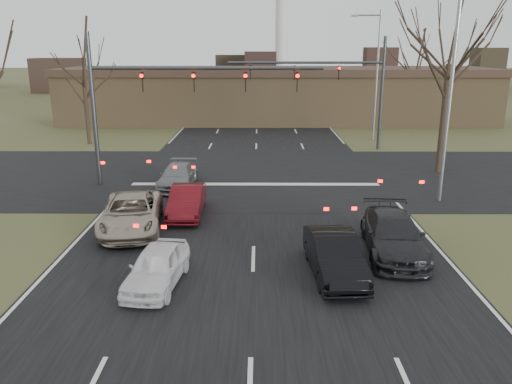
% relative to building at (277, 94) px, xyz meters
% --- Properties ---
extents(ground, '(360.00, 360.00, 0.00)m').
position_rel_building_xyz_m(ground, '(-2.00, -38.00, -2.67)').
color(ground, '#3F4424').
rests_on(ground, ground).
extents(road_main, '(14.00, 300.00, 0.02)m').
position_rel_building_xyz_m(road_main, '(-2.00, 22.00, -2.66)').
color(road_main, black).
rests_on(road_main, ground).
extents(road_cross, '(200.00, 14.00, 0.02)m').
position_rel_building_xyz_m(road_cross, '(-2.00, -23.00, -2.65)').
color(road_cross, black).
rests_on(road_cross, ground).
extents(building, '(42.40, 10.40, 5.30)m').
position_rel_building_xyz_m(building, '(0.00, 0.00, 0.00)').
color(building, olive).
rests_on(building, ground).
extents(mast_arm_near, '(12.12, 0.24, 8.00)m').
position_rel_building_xyz_m(mast_arm_near, '(-7.23, -25.00, 2.41)').
color(mast_arm_near, '#383A3D').
rests_on(mast_arm_near, ground).
extents(mast_arm_far, '(11.12, 0.24, 8.00)m').
position_rel_building_xyz_m(mast_arm_far, '(4.18, -15.00, 2.35)').
color(mast_arm_far, '#383A3D').
rests_on(mast_arm_far, ground).
extents(streetlight_right_near, '(2.34, 0.25, 10.00)m').
position_rel_building_xyz_m(streetlight_right_near, '(6.82, -28.00, 2.92)').
color(streetlight_right_near, gray).
rests_on(streetlight_right_near, ground).
extents(streetlight_right_far, '(2.34, 0.25, 10.00)m').
position_rel_building_xyz_m(streetlight_right_far, '(7.32, -11.00, 2.92)').
color(streetlight_right_far, gray).
rests_on(streetlight_right_far, ground).
extents(tree_right_near, '(6.90, 6.90, 11.50)m').
position_rel_building_xyz_m(tree_right_near, '(9.00, -22.00, 6.23)').
color(tree_right_near, black).
rests_on(tree_right_near, ground).
extents(tree_left_far, '(5.70, 5.70, 9.50)m').
position_rel_building_xyz_m(tree_left_far, '(-15.00, -13.00, 4.68)').
color(tree_left_far, black).
rests_on(tree_left_far, ground).
extents(tree_right_far, '(5.40, 5.40, 9.00)m').
position_rel_building_xyz_m(tree_right_far, '(13.00, -3.00, 4.29)').
color(tree_right_far, black).
rests_on(tree_right_far, ground).
extents(car_silver_suv, '(3.02, 5.35, 1.41)m').
position_rel_building_xyz_m(car_silver_suv, '(-7.03, -32.01, -1.96)').
color(car_silver_suv, '#AD9E8C').
rests_on(car_silver_suv, ground).
extents(car_white_sedan, '(1.86, 3.77, 1.24)m').
position_rel_building_xyz_m(car_white_sedan, '(-5.00, -37.01, -2.05)').
color(car_white_sedan, white).
rests_on(car_white_sedan, ground).
extents(car_black_hatch, '(1.75, 4.30, 1.39)m').
position_rel_building_xyz_m(car_black_hatch, '(0.67, -36.26, -1.97)').
color(car_black_hatch, black).
rests_on(car_black_hatch, ground).
extents(car_charcoal_sedan, '(2.39, 5.04, 1.42)m').
position_rel_building_xyz_m(car_charcoal_sedan, '(3.06, -34.46, -1.96)').
color(car_charcoal_sedan, black).
rests_on(car_charcoal_sedan, ground).
extents(car_grey_ahead, '(1.86, 4.29, 1.23)m').
position_rel_building_xyz_m(car_grey_ahead, '(-6.15, -25.50, -2.05)').
color(car_grey_ahead, slate).
rests_on(car_grey_ahead, ground).
extents(car_red_ahead, '(1.45, 4.00, 1.31)m').
position_rel_building_xyz_m(car_red_ahead, '(-5.00, -30.19, -2.01)').
color(car_red_ahead, '#500B11').
rests_on(car_red_ahead, ground).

